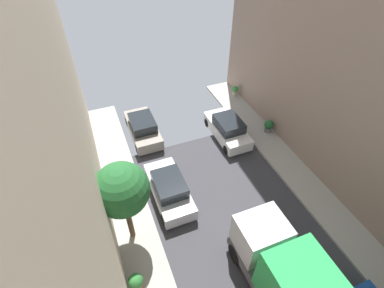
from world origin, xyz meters
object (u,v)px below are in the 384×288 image
potted_plant_1 (136,282)px  potted_plant_3 (235,90)px  parked_car_left_5 (143,128)px  street_tree_0 (122,190)px  parked_car_left_4 (169,189)px  potted_plant_4 (269,126)px  parked_car_right_3 (227,129)px

potted_plant_1 → potted_plant_3: potted_plant_1 is taller
parked_car_left_5 → street_tree_0: 8.38m
potted_plant_1 → potted_plant_3: (11.18, 12.09, -0.01)m
parked_car_left_4 → potted_plant_1: (-2.91, -4.27, -0.03)m
parked_car_left_5 → potted_plant_3: bearing=13.9°
parked_car_left_4 → street_tree_0: street_tree_0 is taller
parked_car_left_5 → potted_plant_4: 8.78m
parked_car_left_5 → parked_car_right_3: 5.84m
parked_car_left_4 → parked_car_right_3: (5.40, 3.54, 0.00)m
parked_car_left_5 → parked_car_left_4: bearing=-90.0°
potted_plant_3 → parked_car_right_3: bearing=-123.8°
parked_car_right_3 → potted_plant_3: 5.15m
potted_plant_1 → potted_plant_4: potted_plant_1 is taller
potted_plant_4 → parked_car_left_5: bearing=160.6°
parked_car_left_5 → potted_plant_4: parked_car_left_5 is taller
parked_car_left_5 → potted_plant_3: parked_car_left_5 is taller
parked_car_left_4 → potted_plant_3: 11.38m
parked_car_left_4 → street_tree_0: size_ratio=0.88×
parked_car_left_4 → parked_car_right_3: bearing=33.3°
street_tree_0 → potted_plant_3: 14.65m
parked_car_right_3 → parked_car_left_5: bearing=157.6°
potted_plant_1 → potted_plant_3: bearing=47.2°
parked_car_left_5 → potted_plant_1: 10.45m
street_tree_0 → parked_car_left_4: bearing=33.4°
street_tree_0 → potted_plant_1: street_tree_0 is taller
parked_car_right_3 → street_tree_0: street_tree_0 is taller
parked_car_left_5 → street_tree_0: street_tree_0 is taller
parked_car_right_3 → potted_plant_3: bearing=56.2°
street_tree_0 → potted_plant_1: 3.99m
potted_plant_3 → parked_car_left_4: bearing=-136.6°
parked_car_left_4 → potted_plant_3: size_ratio=4.64×
potted_plant_3 → potted_plant_4: 4.96m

